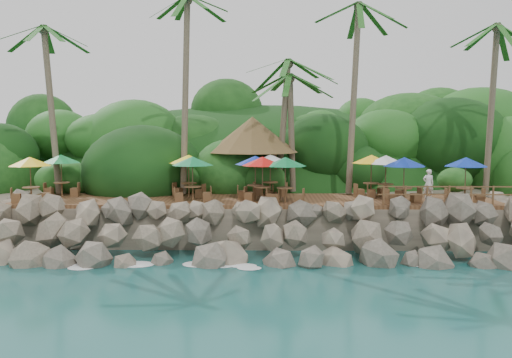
{
  "coord_description": "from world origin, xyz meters",
  "views": [
    {
      "loc": [
        0.51,
        -23.16,
        6.17
      ],
      "look_at": [
        0.0,
        6.0,
        3.4
      ],
      "focal_mm": 37.38,
      "sensor_mm": 36.0,
      "label": 1
    }
  ],
  "objects": [
    {
      "name": "dining_clusters",
      "position": [
        0.4,
        5.59,
        4.29
      ],
      "size": [
        24.87,
        5.14,
        2.4
      ],
      "color": "brown",
      "rests_on": "terrace"
    },
    {
      "name": "palapa",
      "position": [
        -0.29,
        9.73,
        5.79
      ],
      "size": [
        5.62,
        5.62,
        4.6
      ],
      "color": "brown",
      "rests_on": "ground"
    },
    {
      "name": "railing",
      "position": [
        9.8,
        3.65,
        2.91
      ],
      "size": [
        7.2,
        0.1,
        1.0
      ],
      "color": "brown",
      "rests_on": "terrace"
    },
    {
      "name": "land_base",
      "position": [
        0.0,
        16.0,
        1.05
      ],
      "size": [
        32.0,
        25.2,
        2.1
      ],
      "primitive_type": "cube",
      "color": "gray",
      "rests_on": "ground"
    },
    {
      "name": "palms",
      "position": [
        1.2,
        8.82,
        11.91
      ],
      "size": [
        32.14,
        7.06,
        12.97
      ],
      "color": "brown",
      "rests_on": "ground"
    },
    {
      "name": "seawall",
      "position": [
        0.0,
        2.0,
        1.15
      ],
      "size": [
        29.0,
        4.0,
        2.3
      ],
      "primitive_type": null,
      "color": "gray",
      "rests_on": "ground"
    },
    {
      "name": "jungle_foliage",
      "position": [
        0.0,
        15.0,
        0.0
      ],
      "size": [
        44.0,
        16.0,
        12.0
      ],
      "primitive_type": null,
      "color": "#143811",
      "rests_on": "ground"
    },
    {
      "name": "ground",
      "position": [
        0.0,
        0.0,
        0.0
      ],
      "size": [
        140.0,
        140.0,
        0.0
      ],
      "primitive_type": "plane",
      "color": "#19514F",
      "rests_on": "ground"
    },
    {
      "name": "jungle_hill",
      "position": [
        0.0,
        23.5,
        0.0
      ],
      "size": [
        44.8,
        28.0,
        15.4
      ],
      "primitive_type": "ellipsoid",
      "color": "#143811",
      "rests_on": "ground"
    },
    {
      "name": "terrace",
      "position": [
        0.0,
        6.0,
        2.2
      ],
      "size": [
        26.0,
        5.0,
        0.2
      ],
      "primitive_type": "cube",
      "color": "brown",
      "rests_on": "land_base"
    },
    {
      "name": "foam_line",
      "position": [
        0.0,
        0.3,
        0.03
      ],
      "size": [
        25.2,
        0.8,
        0.06
      ],
      "color": "white",
      "rests_on": "ground"
    },
    {
      "name": "waiter",
      "position": [
        9.54,
        6.28,
        3.12
      ],
      "size": [
        0.61,
        0.41,
        1.64
      ],
      "primitive_type": "imported",
      "rotation": [
        0.0,
        0.0,
        3.1
      ],
      "color": "white",
      "rests_on": "terrace"
    }
  ]
}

